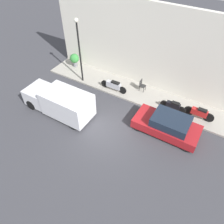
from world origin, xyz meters
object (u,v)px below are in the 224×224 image
at_px(parked_car, 168,125).
at_px(delivery_van, 59,101).
at_px(potted_plant, 74,59).
at_px(motorcycle_black, 173,106).
at_px(cafe_chair, 142,85).
at_px(motorcycle_red, 199,113).
at_px(streetlamp, 79,46).
at_px(scooter_silver, 114,85).

height_order(parked_car, delivery_van, delivery_van).
xyz_separation_m(delivery_van, potted_plant, (4.95, 2.58, -0.12)).
bearing_deg(motorcycle_black, cafe_chair, 72.17).
relative_size(potted_plant, cafe_chair, 1.27).
height_order(motorcycle_red, cafe_chair, cafe_chair).
distance_m(motorcycle_red, potted_plant, 10.87).
height_order(potted_plant, cafe_chair, potted_plant).
relative_size(motorcycle_red, streetlamp, 0.40).
bearing_deg(parked_car, motorcycle_black, 9.04).
bearing_deg(potted_plant, streetlamp, -126.91).
distance_m(motorcycle_red, streetlamp, 9.40).
height_order(motorcycle_black, streetlamp, streetlamp).
distance_m(motorcycle_black, potted_plant, 9.20).
relative_size(parked_car, motorcycle_black, 2.27).
bearing_deg(motorcycle_red, delivery_van, 116.35).
relative_size(scooter_silver, cafe_chair, 2.37).
distance_m(parked_car, delivery_van, 7.16).
height_order(scooter_silver, streetlamp, streetlamp).
bearing_deg(potted_plant, cafe_chair, -91.03).
relative_size(delivery_van, streetlamp, 0.98).
height_order(scooter_silver, potted_plant, potted_plant).
distance_m(parked_car, potted_plant, 9.91).
bearing_deg(motorcycle_black, streetlamp, 92.68).
distance_m(parked_car, motorcycle_red, 2.53).
bearing_deg(potted_plant, motorcycle_black, -96.29).
relative_size(motorcycle_red, cafe_chair, 2.15).
distance_m(streetlamp, potted_plant, 3.21).
xyz_separation_m(scooter_silver, potted_plant, (1.18, 4.57, 0.25)).
bearing_deg(parked_car, cafe_chair, 47.11).
relative_size(scooter_silver, motorcycle_black, 1.21).
bearing_deg(cafe_chair, scooter_silver, 120.75).
distance_m(scooter_silver, motorcycle_red, 6.28).
relative_size(parked_car, cafe_chair, 4.44).
xyz_separation_m(parked_car, cafe_chair, (2.87, 3.09, 0.01)).
xyz_separation_m(delivery_van, motorcycle_red, (4.09, -8.26, -0.36)).
bearing_deg(delivery_van, parked_car, -74.04).
relative_size(delivery_van, scooter_silver, 2.26).
distance_m(motorcycle_red, cafe_chair, 4.53).
relative_size(scooter_silver, motorcycle_red, 1.10).
relative_size(motorcycle_black, potted_plant, 1.54).
distance_m(delivery_van, motorcycle_red, 9.22).
distance_m(motorcycle_black, motorcycle_red, 1.70).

